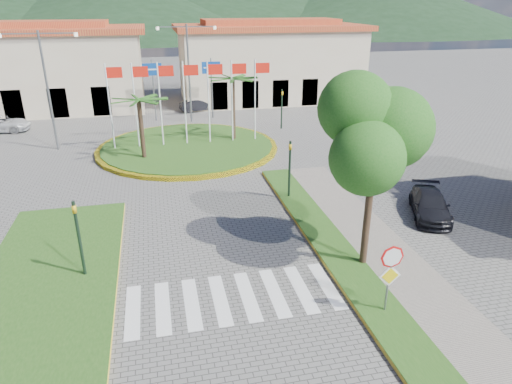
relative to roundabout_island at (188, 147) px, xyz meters
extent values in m
plane|color=slate|center=(0.00, -22.00, -0.18)|extent=(160.00, 160.00, 0.00)
cube|color=gray|center=(6.00, -20.00, -0.10)|extent=(4.00, 28.00, 0.15)
cube|color=#214E16|center=(4.80, -20.00, -0.09)|extent=(1.60, 28.00, 0.18)
cube|color=#214E16|center=(-6.50, -16.00, -0.09)|extent=(5.00, 14.00, 0.18)
cube|color=silver|center=(0.00, -18.00, -0.17)|extent=(8.00, 3.00, 0.01)
cylinder|color=yellow|center=(0.00, 0.00, -0.06)|extent=(12.70, 12.70, 0.24)
cylinder|color=#214E16|center=(0.00, 0.00, -0.03)|extent=(12.00, 12.00, 0.30)
cylinder|color=black|center=(-3.00, -2.00, 1.85)|extent=(0.28, 0.28, 4.05)
cylinder|color=black|center=(3.50, 1.00, 2.16)|extent=(0.28, 0.28, 4.68)
cylinder|color=silver|center=(-5.00, 0.50, 2.82)|extent=(0.10, 0.10, 6.00)
cube|color=red|center=(-4.45, 0.50, 5.22)|extent=(1.00, 0.03, 0.70)
cylinder|color=silver|center=(-3.34, 0.50, 2.82)|extent=(0.10, 0.10, 6.00)
cube|color=red|center=(-2.79, 0.50, 5.22)|extent=(1.00, 0.03, 0.70)
cylinder|color=silver|center=(-1.67, 0.50, 2.82)|extent=(0.10, 0.10, 6.00)
cube|color=red|center=(-1.12, 0.50, 5.22)|extent=(1.00, 0.03, 0.70)
cylinder|color=silver|center=(0.00, 0.50, 2.82)|extent=(0.10, 0.10, 6.00)
cube|color=red|center=(0.55, 0.50, 5.22)|extent=(1.00, 0.03, 0.70)
cylinder|color=silver|center=(1.66, 0.50, 2.82)|extent=(0.10, 0.10, 6.00)
cube|color=red|center=(2.21, 0.50, 5.22)|extent=(1.00, 0.03, 0.70)
cylinder|color=silver|center=(3.33, 0.50, 2.82)|extent=(0.10, 0.10, 6.00)
cube|color=red|center=(3.88, 0.50, 5.22)|extent=(1.00, 0.03, 0.70)
cylinder|color=silver|center=(5.00, 0.50, 2.82)|extent=(0.10, 0.10, 6.00)
cube|color=red|center=(5.55, 0.50, 5.22)|extent=(1.00, 0.03, 0.70)
cylinder|color=slate|center=(4.90, -20.00, 1.07)|extent=(0.07, 0.07, 2.50)
cylinder|color=red|center=(4.90, -20.05, 2.07)|extent=(0.80, 0.03, 0.80)
cube|color=yellow|center=(4.90, -20.06, 1.37)|extent=(0.78, 0.03, 0.78)
cylinder|color=black|center=(5.50, -17.00, 2.02)|extent=(0.28, 0.28, 4.40)
ellipsoid|color=#1B5216|center=(5.50, -17.00, 5.02)|extent=(3.60, 3.60, 3.20)
cylinder|color=black|center=(-5.20, -15.50, 1.42)|extent=(0.12, 0.12, 3.20)
imported|color=gold|center=(-5.20, -15.50, 2.42)|extent=(0.15, 0.18, 0.90)
cylinder|color=black|center=(4.50, -10.00, 1.42)|extent=(0.12, 0.12, 3.20)
imported|color=gold|center=(4.50, -10.00, 2.42)|extent=(0.15, 0.18, 0.90)
cylinder|color=black|center=(8.00, 4.00, 1.42)|extent=(0.12, 0.12, 3.20)
imported|color=gold|center=(8.00, 4.00, 2.42)|extent=(0.18, 0.15, 0.90)
cylinder|color=slate|center=(-2.00, 9.00, 2.42)|extent=(0.12, 0.12, 5.20)
cube|color=#0D3D96|center=(-2.00, 8.94, 4.22)|extent=(1.60, 0.05, 1.00)
cylinder|color=slate|center=(3.00, 9.00, 2.42)|extent=(0.12, 0.12, 5.20)
cube|color=#0D3D96|center=(3.00, 8.94, 4.22)|extent=(1.60, 0.05, 1.00)
cylinder|color=slate|center=(1.00, 8.00, 3.82)|extent=(0.16, 0.16, 8.00)
cube|color=slate|center=(-0.20, 8.00, 7.62)|extent=(2.40, 0.08, 0.08)
cube|color=slate|center=(2.20, 8.00, 7.62)|extent=(2.40, 0.08, 0.08)
cylinder|color=slate|center=(-9.00, 2.00, 3.82)|extent=(0.16, 0.16, 8.00)
cube|color=slate|center=(-10.20, 2.00, 7.62)|extent=(2.40, 0.08, 0.08)
cube|color=slate|center=(-7.80, 2.00, 7.62)|extent=(2.40, 0.08, 0.08)
cube|color=beige|center=(-14.00, 16.00, 3.32)|extent=(22.00, 9.00, 7.00)
cube|color=#A12D1F|center=(-14.00, 16.00, 7.07)|extent=(23.32, 9.54, 0.50)
cube|color=#A12D1F|center=(-14.00, 16.00, 7.57)|extent=(16.50, 4.95, 0.60)
cube|color=beige|center=(10.00, 16.00, 3.32)|extent=(18.00, 9.00, 7.00)
cube|color=#A12D1F|center=(10.00, 16.00, 7.07)|extent=(19.08, 9.54, 0.50)
cube|color=#A12D1F|center=(10.00, 16.00, 7.57)|extent=(13.50, 4.95, 0.60)
cone|color=black|center=(70.00, 113.00, 8.82)|extent=(120.00, 120.00, 18.00)
cone|color=black|center=(-10.00, 108.00, 7.82)|extent=(110.00, 110.00, 16.00)
imported|color=#BDBDBF|center=(-14.26, 8.00, 0.45)|extent=(4.66, 2.39, 1.26)
imported|color=black|center=(-7.56, 14.76, 0.41)|extent=(3.69, 2.50, 1.17)
imported|color=black|center=(2.00, 11.90, 0.39)|extent=(3.60, 1.85, 1.13)
imported|color=black|center=(10.63, -13.49, 0.41)|extent=(3.09, 4.35, 1.17)
camera|label=1|loc=(-2.10, -31.35, 9.63)|focal=32.00mm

